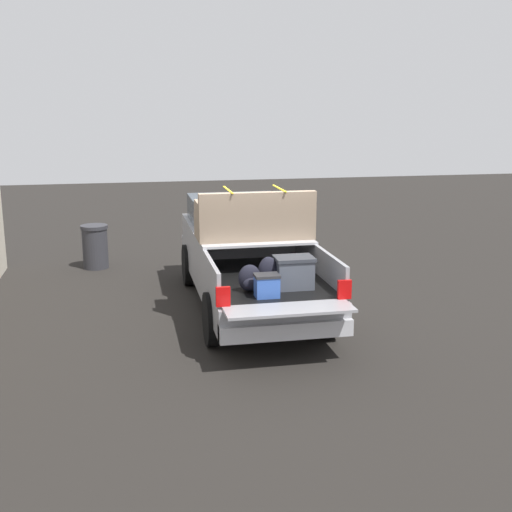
% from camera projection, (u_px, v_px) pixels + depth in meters
% --- Properties ---
extents(ground_plane, '(40.00, 40.00, 0.00)m').
position_uv_depth(ground_plane, '(249.00, 307.00, 11.89)').
color(ground_plane, black).
extents(pickup_truck, '(6.05, 2.06, 2.23)m').
position_uv_depth(pickup_truck, '(246.00, 252.00, 12.01)').
color(pickup_truck, gray).
rests_on(pickup_truck, ground_plane).
extents(trash_can, '(0.60, 0.60, 0.98)m').
position_uv_depth(trash_can, '(95.00, 246.00, 14.63)').
color(trash_can, '#2D2D33').
rests_on(trash_can, ground_plane).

